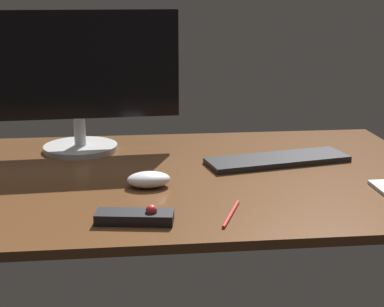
% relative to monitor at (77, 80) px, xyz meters
% --- Properties ---
extents(desk, '(1.40, 0.84, 0.02)m').
position_rel_monitor_xyz_m(desk, '(0.23, -0.25, -0.22)').
color(desk, brown).
rests_on(desk, ground).
extents(monitor, '(0.58, 0.21, 0.40)m').
position_rel_monitor_xyz_m(monitor, '(0.00, 0.00, 0.00)').
color(monitor, '#B9B9B9').
rests_on(monitor, desk).
extents(keyboard, '(0.40, 0.19, 0.02)m').
position_rel_monitor_xyz_m(keyboard, '(0.54, -0.18, -0.20)').
color(keyboard, black).
rests_on(keyboard, desk).
extents(computer_mouse, '(0.10, 0.07, 0.04)m').
position_rel_monitor_xyz_m(computer_mouse, '(0.19, -0.35, -0.19)').
color(computer_mouse, silver).
rests_on(computer_mouse, desk).
extents(media_remote, '(0.16, 0.07, 0.04)m').
position_rel_monitor_xyz_m(media_remote, '(0.15, -0.56, -0.19)').
color(media_remote, black).
rests_on(media_remote, desk).
extents(pen, '(0.06, 0.14, 0.01)m').
position_rel_monitor_xyz_m(pen, '(0.35, -0.54, -0.20)').
color(pen, red).
rests_on(pen, desk).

